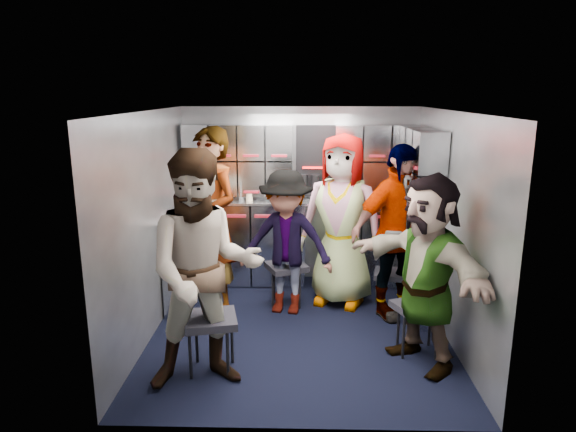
{
  "coord_description": "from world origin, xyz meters",
  "views": [
    {
      "loc": [
        0.01,
        -4.6,
        2.27
      ],
      "look_at": [
        -0.12,
        0.35,
        1.07
      ],
      "focal_mm": 32.0,
      "sensor_mm": 36.0,
      "label": 1
    }
  ],
  "objects_px": {
    "jump_seat_center": "(339,261)",
    "attendant_standing": "(212,222)",
    "jump_seat_near_right": "(418,310)",
    "jump_seat_mid_left": "(286,269)",
    "attendant_arc_c": "(341,221)",
    "attendant_arc_d": "(396,232)",
    "jump_seat_near_left": "(211,323)",
    "attendant_arc_a": "(204,272)",
    "attendant_arc_b": "(286,243)",
    "jump_seat_mid_right": "(391,276)",
    "attendant_arc_e": "(426,272)"
  },
  "relations": [
    {
      "from": "jump_seat_near_right",
      "to": "attendant_arc_d",
      "type": "distance_m",
      "value": 0.93
    },
    {
      "from": "jump_seat_near_right",
      "to": "attendant_arc_e",
      "type": "relative_size",
      "value": 0.3
    },
    {
      "from": "attendant_arc_a",
      "to": "attendant_arc_d",
      "type": "xyz_separation_m",
      "value": [
        1.7,
        1.33,
        -0.05
      ]
    },
    {
      "from": "attendant_standing",
      "to": "attendant_arc_b",
      "type": "bearing_deg",
      "value": 43.7
    },
    {
      "from": "jump_seat_mid_right",
      "to": "jump_seat_mid_left",
      "type": "bearing_deg",
      "value": 176.66
    },
    {
      "from": "jump_seat_near_right",
      "to": "attendant_arc_c",
      "type": "xyz_separation_m",
      "value": [
        -0.6,
        1.12,
        0.52
      ]
    },
    {
      "from": "jump_seat_near_left",
      "to": "jump_seat_mid_left",
      "type": "xyz_separation_m",
      "value": [
        0.58,
        1.39,
        -0.02
      ]
    },
    {
      "from": "jump_seat_center",
      "to": "jump_seat_near_right",
      "type": "xyz_separation_m",
      "value": [
        0.6,
        -1.3,
        -0.01
      ]
    },
    {
      "from": "jump_seat_near_right",
      "to": "attendant_arc_a",
      "type": "height_order",
      "value": "attendant_arc_a"
    },
    {
      "from": "jump_seat_center",
      "to": "jump_seat_near_left",
      "type": "bearing_deg",
      "value": -125.13
    },
    {
      "from": "attendant_arc_d",
      "to": "attendant_standing",
      "type": "bearing_deg",
      "value": 150.6
    },
    {
      "from": "jump_seat_mid_left",
      "to": "attendant_standing",
      "type": "distance_m",
      "value": 0.96
    },
    {
      "from": "jump_seat_near_left",
      "to": "jump_seat_mid_right",
      "type": "distance_m",
      "value": 2.16
    },
    {
      "from": "jump_seat_center",
      "to": "jump_seat_near_right",
      "type": "height_order",
      "value": "jump_seat_center"
    },
    {
      "from": "jump_seat_mid_right",
      "to": "jump_seat_center",
      "type": "bearing_deg",
      "value": 147.96
    },
    {
      "from": "jump_seat_near_left",
      "to": "jump_seat_mid_left",
      "type": "relative_size",
      "value": 0.97
    },
    {
      "from": "attendant_arc_b",
      "to": "attendant_arc_c",
      "type": "height_order",
      "value": "attendant_arc_c"
    },
    {
      "from": "jump_seat_mid_left",
      "to": "jump_seat_center",
      "type": "relative_size",
      "value": 1.07
    },
    {
      "from": "attendant_arc_c",
      "to": "attendant_arc_e",
      "type": "distance_m",
      "value": 1.44
    },
    {
      "from": "jump_seat_near_right",
      "to": "attendant_arc_b",
      "type": "xyz_separation_m",
      "value": [
        -1.19,
        0.86,
        0.35
      ]
    },
    {
      "from": "jump_seat_mid_right",
      "to": "attendant_arc_e",
      "type": "relative_size",
      "value": 0.25
    },
    {
      "from": "jump_seat_center",
      "to": "attendant_arc_d",
      "type": "height_order",
      "value": "attendant_arc_d"
    },
    {
      "from": "jump_seat_mid_left",
      "to": "attendant_arc_c",
      "type": "height_order",
      "value": "attendant_arc_c"
    },
    {
      "from": "attendant_standing",
      "to": "jump_seat_near_left",
      "type": "bearing_deg",
      "value": -36.29
    },
    {
      "from": "attendant_arc_e",
      "to": "jump_seat_near_left",
      "type": "bearing_deg",
      "value": -115.1
    },
    {
      "from": "attendant_standing",
      "to": "attendant_arc_b",
      "type": "relative_size",
      "value": 1.28
    },
    {
      "from": "attendant_arc_c",
      "to": "attendant_standing",
      "type": "bearing_deg",
      "value": -149.42
    },
    {
      "from": "jump_seat_mid_left",
      "to": "attendant_arc_b",
      "type": "height_order",
      "value": "attendant_arc_b"
    },
    {
      "from": "jump_seat_near_right",
      "to": "attendant_arc_a",
      "type": "xyz_separation_m",
      "value": [
        -1.77,
        -0.54,
        0.53
      ]
    },
    {
      "from": "attendant_standing",
      "to": "attendant_arc_c",
      "type": "relative_size",
      "value": 1.05
    },
    {
      "from": "jump_seat_near_left",
      "to": "attendant_arc_a",
      "type": "xyz_separation_m",
      "value": [
        0.0,
        -0.18,
        0.51
      ]
    },
    {
      "from": "attendant_arc_d",
      "to": "jump_seat_mid_left",
      "type": "bearing_deg",
      "value": 140.85
    },
    {
      "from": "jump_seat_center",
      "to": "attendant_standing",
      "type": "distance_m",
      "value": 1.52
    },
    {
      "from": "jump_seat_mid_left",
      "to": "attendant_arc_e",
      "type": "distance_m",
      "value": 1.75
    },
    {
      "from": "jump_seat_center",
      "to": "attendant_standing",
      "type": "height_order",
      "value": "attendant_standing"
    },
    {
      "from": "attendant_standing",
      "to": "attendant_arc_c",
      "type": "bearing_deg",
      "value": 55.55
    },
    {
      "from": "jump_seat_center",
      "to": "attendant_arc_a",
      "type": "xyz_separation_m",
      "value": [
        -1.17,
        -1.84,
        0.53
      ]
    },
    {
      "from": "jump_seat_mid_left",
      "to": "jump_seat_center",
      "type": "height_order",
      "value": "jump_seat_center"
    },
    {
      "from": "jump_seat_center",
      "to": "attendant_arc_e",
      "type": "distance_m",
      "value": 1.65
    },
    {
      "from": "jump_seat_center",
      "to": "attendant_arc_c",
      "type": "distance_m",
      "value": 0.55
    },
    {
      "from": "jump_seat_near_left",
      "to": "attendant_arc_c",
      "type": "xyz_separation_m",
      "value": [
        1.17,
        1.48,
        0.49
      ]
    },
    {
      "from": "jump_seat_mid_left",
      "to": "attendant_standing",
      "type": "bearing_deg",
      "value": -168.27
    },
    {
      "from": "jump_seat_mid_right",
      "to": "attendant_arc_c",
      "type": "xyz_separation_m",
      "value": [
        -0.53,
        0.15,
        0.57
      ]
    },
    {
      "from": "jump_seat_near_right",
      "to": "jump_seat_mid_left",
      "type": "bearing_deg",
      "value": 138.95
    },
    {
      "from": "jump_seat_near_left",
      "to": "attendant_arc_d",
      "type": "relative_size",
      "value": 0.27
    },
    {
      "from": "jump_seat_near_left",
      "to": "attendant_arc_d",
      "type": "bearing_deg",
      "value": 34.13
    },
    {
      "from": "jump_seat_mid_left",
      "to": "attendant_arc_b",
      "type": "xyz_separation_m",
      "value": [
        0.0,
        -0.18,
        0.35
      ]
    },
    {
      "from": "jump_seat_mid_left",
      "to": "jump_seat_near_left",
      "type": "bearing_deg",
      "value": -112.61
    },
    {
      "from": "jump_seat_near_left",
      "to": "attendant_arc_c",
      "type": "relative_size",
      "value": 0.26
    },
    {
      "from": "jump_seat_mid_left",
      "to": "attendant_arc_d",
      "type": "bearing_deg",
      "value": -12.4
    }
  ]
}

